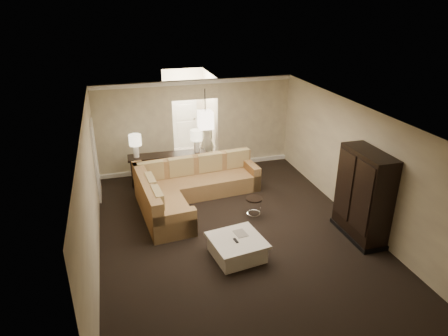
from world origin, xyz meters
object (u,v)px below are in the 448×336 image
object	(u,v)px
coffee_table	(237,247)
console_table	(168,165)
sectional_sofa	(188,188)
person	(206,137)
drink_table	(254,203)
armoire	(363,197)

from	to	relation	value
coffee_table	console_table	xyz separation A→B (m)	(-0.82, 4.06, 0.30)
sectional_sofa	console_table	xyz separation A→B (m)	(-0.31, 1.40, 0.11)
sectional_sofa	coffee_table	bearing A→B (deg)	-84.17
sectional_sofa	console_table	size ratio (longest dim) A/B	1.52
sectional_sofa	person	distance (m)	2.78
sectional_sofa	drink_table	xyz separation A→B (m)	(1.41, -1.21, -0.03)
coffee_table	console_table	size ratio (longest dim) A/B	0.53
drink_table	console_table	bearing A→B (deg)	123.45
armoire	sectional_sofa	bearing A→B (deg)	142.06
sectional_sofa	armoire	distance (m)	4.36
coffee_table	drink_table	xyz separation A→B (m)	(0.90, 1.45, 0.15)
console_table	drink_table	bearing A→B (deg)	-54.44
coffee_table	person	xyz separation A→B (m)	(0.61, 5.16, 0.67)
armoire	person	bearing A→B (deg)	113.97
console_table	armoire	xyz separation A→B (m)	(3.72, -4.05, 0.47)
coffee_table	drink_table	distance (m)	1.72
console_table	armoire	world-z (taller)	armoire
armoire	person	distance (m)	5.64
person	armoire	bearing A→B (deg)	89.78
drink_table	person	xyz separation A→B (m)	(-0.29, 3.70, 0.52)
coffee_table	drink_table	bearing A→B (deg)	58.19
console_table	coffee_table	bearing A→B (deg)	-76.48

